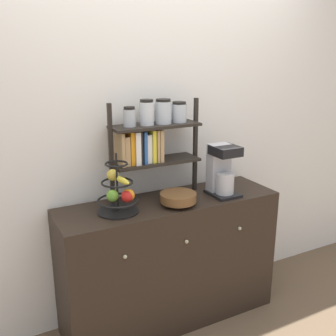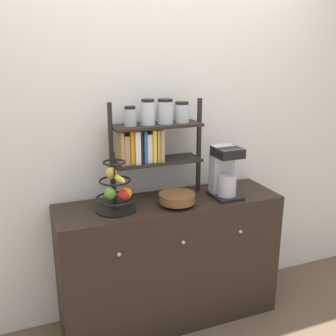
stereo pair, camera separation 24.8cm
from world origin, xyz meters
name	(u,v)px [view 1 (the left image)]	position (x,y,z in m)	size (l,w,h in m)	color
ground_plane	(185,334)	(0.00, 0.00, 0.00)	(12.00, 12.00, 0.00)	brown
wall_back	(152,130)	(0.00, 0.48, 1.30)	(7.00, 0.05, 2.60)	silver
sideboard	(170,261)	(0.00, 0.22, 0.44)	(1.47, 0.45, 0.88)	black
coffee_maker	(222,170)	(0.37, 0.17, 1.05)	(0.17, 0.22, 0.34)	black
fruit_stand	(119,193)	(-0.36, 0.19, 1.00)	(0.25, 0.25, 0.37)	black
wooden_bowl	(178,198)	(0.01, 0.13, 0.93)	(0.23, 0.23, 0.08)	brown
shelf_hutch	(150,136)	(-0.08, 0.33, 1.29)	(0.63, 0.20, 0.65)	black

